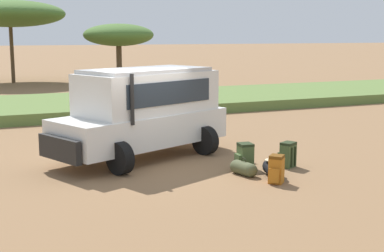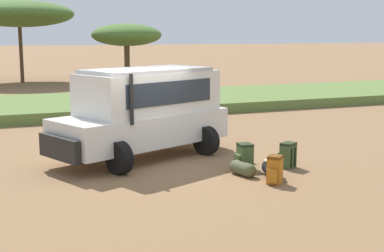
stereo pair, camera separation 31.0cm
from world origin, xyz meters
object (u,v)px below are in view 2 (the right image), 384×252
(safari_vehicle, at_px, (145,111))
(duffel_bag_low_black_case, at_px, (272,169))
(duffel_bag_soft_canvas, at_px, (243,169))
(backpack_cluster_center, at_px, (275,170))
(acacia_tree_left_mid, at_px, (19,14))
(acacia_tree_centre_back, at_px, (127,35))
(backpack_beside_front_wheel, at_px, (244,156))
(backpack_near_rear_wheel, at_px, (288,155))

(safari_vehicle, xyz_separation_m, duffel_bag_low_black_case, (2.17, -3.15, -1.10))
(duffel_bag_soft_canvas, bearing_deg, safari_vehicle, 120.06)
(safari_vehicle, height_order, backpack_cluster_center, safari_vehicle)
(acacia_tree_left_mid, xyz_separation_m, acacia_tree_centre_back, (6.87, -2.81, -1.45))
(backpack_cluster_center, xyz_separation_m, acacia_tree_centre_back, (3.74, 26.47, 2.98))
(backpack_beside_front_wheel, xyz_separation_m, backpack_cluster_center, (0.00, -1.47, -0.00))
(duffel_bag_low_black_case, height_order, acacia_tree_centre_back, acacia_tree_centre_back)
(acacia_tree_left_mid, bearing_deg, backpack_beside_front_wheel, -83.58)
(backpack_near_rear_wheel, bearing_deg, duffel_bag_soft_canvas, -169.87)
(duffel_bag_soft_canvas, bearing_deg, backpack_beside_front_wheel, 58.66)
(duffel_bag_soft_canvas, distance_m, acacia_tree_left_mid, 28.86)
(backpack_beside_front_wheel, distance_m, duffel_bag_low_black_case, 0.99)
(backpack_beside_front_wheel, xyz_separation_m, acacia_tree_left_mid, (-3.13, 27.81, 4.43))
(duffel_bag_low_black_case, bearing_deg, acacia_tree_left_mid, 96.70)
(safari_vehicle, relative_size, backpack_beside_front_wheel, 8.28)
(safari_vehicle, relative_size, backpack_near_rear_wheel, 8.30)
(duffel_bag_low_black_case, distance_m, duffel_bag_soft_canvas, 0.70)
(acacia_tree_left_mid, relative_size, acacia_tree_centre_back, 1.64)
(safari_vehicle, xyz_separation_m, duffel_bag_soft_canvas, (1.59, -2.75, -1.13))
(backpack_beside_front_wheel, xyz_separation_m, backpack_near_rear_wheel, (1.08, -0.29, -0.00))
(duffel_bag_soft_canvas, bearing_deg, backpack_near_rear_wheel, 10.13)
(backpack_beside_front_wheel, distance_m, acacia_tree_centre_back, 25.45)
(backpack_beside_front_wheel, xyz_separation_m, acacia_tree_centre_back, (3.74, 25.00, 2.97))
(acacia_tree_left_mid, distance_m, acacia_tree_centre_back, 7.57)
(duffel_bag_low_black_case, relative_size, duffel_bag_soft_canvas, 1.10)
(backpack_cluster_center, relative_size, duffel_bag_soft_canvas, 0.80)
(safari_vehicle, bearing_deg, duffel_bag_low_black_case, -55.44)
(duffel_bag_low_black_case, bearing_deg, duffel_bag_soft_canvas, 145.32)
(acacia_tree_centre_back, bearing_deg, backpack_cluster_center, -98.04)
(safari_vehicle, bearing_deg, backpack_cluster_center, -62.32)
(backpack_near_rear_wheel, relative_size, acacia_tree_centre_back, 0.13)
(duffel_bag_low_black_case, distance_m, acacia_tree_centre_back, 26.36)
(acacia_tree_centre_back, bearing_deg, backpack_beside_front_wheel, -98.51)
(backpack_cluster_center, xyz_separation_m, duffel_bag_low_black_case, (0.24, 0.52, -0.13))
(backpack_cluster_center, relative_size, backpack_near_rear_wheel, 1.00)
(backpack_cluster_center, distance_m, acacia_tree_centre_back, 26.90)
(backpack_cluster_center, distance_m, duffel_bag_low_black_case, 0.59)
(backpack_cluster_center, distance_m, acacia_tree_left_mid, 29.78)
(duffel_bag_soft_canvas, bearing_deg, duffel_bag_low_black_case, -34.68)
(safari_vehicle, distance_m, acacia_tree_centre_back, 23.57)
(backpack_cluster_center, relative_size, acacia_tree_centre_back, 0.13)
(safari_vehicle, distance_m, duffel_bag_low_black_case, 3.98)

